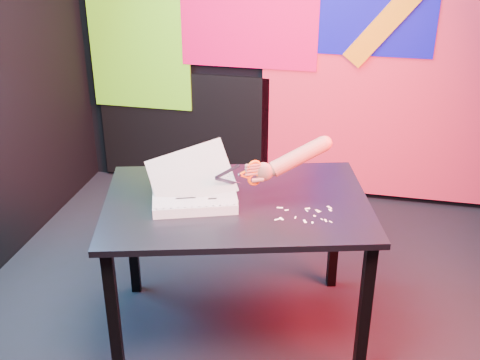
# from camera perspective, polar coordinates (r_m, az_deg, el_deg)

# --- Properties ---
(room) EXTENTS (3.01, 3.01, 2.71)m
(room) POSITION_cam_1_polar(r_m,az_deg,el_deg) (2.75, -0.04, 10.61)
(room) COLOR black
(room) RESTS_ON ground
(backdrop) EXTENTS (2.88, 0.05, 2.08)m
(backdrop) POSITION_cam_1_polar(r_m,az_deg,el_deg) (4.23, 5.03, 10.48)
(backdrop) COLOR red
(backdrop) RESTS_ON ground
(work_table) EXTENTS (1.41, 1.12, 0.75)m
(work_table) POSITION_cam_1_polar(r_m,az_deg,el_deg) (2.87, -0.31, -3.49)
(work_table) COLOR black
(work_table) RESTS_ON ground
(printout_stack) EXTENTS (0.47, 0.39, 0.29)m
(printout_stack) POSITION_cam_1_polar(r_m,az_deg,el_deg) (2.81, -4.37, -1.62)
(printout_stack) COLOR white
(printout_stack) RESTS_ON work_table
(scissors) EXTENTS (0.20, 0.12, 0.13)m
(scissors) POSITION_cam_1_polar(r_m,az_deg,el_deg) (2.78, 1.07, 0.63)
(scissors) COLOR silver
(scissors) RESTS_ON printout_stack
(hand_forearm) EXTENTS (0.37, 0.23, 0.19)m
(hand_forearm) POSITION_cam_1_polar(r_m,az_deg,el_deg) (2.83, 5.06, 2.02)
(hand_forearm) COLOR brown
(hand_forearm) RESTS_ON work_table
(paper_clippings) EXTENTS (0.26, 0.19, 0.00)m
(paper_clippings) POSITION_cam_1_polar(r_m,az_deg,el_deg) (2.73, 6.31, -3.23)
(paper_clippings) COLOR white
(paper_clippings) RESTS_ON work_table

